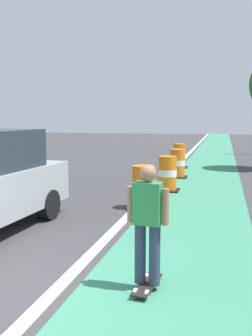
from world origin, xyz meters
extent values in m
cube|color=#387F60|center=(2.40, 12.00, 0.00)|extent=(2.50, 80.00, 0.01)
cube|color=silver|center=(0.90, 12.00, 0.01)|extent=(0.20, 80.00, 0.01)
cube|color=black|center=(2.08, 0.73, 0.07)|extent=(0.30, 0.82, 0.02)
cylinder|color=silver|center=(2.13, 0.46, 0.06)|extent=(0.05, 0.11, 0.11)
cylinder|color=silver|center=(1.98, 0.48, 0.06)|extent=(0.05, 0.11, 0.11)
cylinder|color=silver|center=(2.18, 0.98, 0.06)|extent=(0.05, 0.11, 0.11)
cylinder|color=silver|center=(2.03, 1.00, 0.06)|extent=(0.05, 0.11, 0.11)
cylinder|color=#2D3851|center=(2.18, 0.72, 0.49)|extent=(0.15, 0.15, 0.82)
cylinder|color=#2D3851|center=(1.98, 0.74, 0.49)|extent=(0.15, 0.15, 0.82)
cube|color=#338C4C|center=(2.08, 0.73, 1.18)|extent=(0.38, 0.26, 0.56)
cylinder|color=#9E7051|center=(2.32, 0.70, 1.15)|extent=(0.09, 0.09, 0.48)
cylinder|color=#9E7051|center=(1.84, 0.75, 1.15)|extent=(0.09, 0.09, 0.48)
sphere|color=#9E7051|center=(2.08, 0.73, 1.58)|extent=(0.22, 0.22, 0.22)
cylinder|color=black|center=(-0.78, 3.77, 0.34)|extent=(0.31, 0.69, 0.68)
cylinder|color=orange|center=(1.09, 5.34, 0.25)|extent=(0.56, 0.56, 0.42)
cylinder|color=white|center=(1.09, 5.34, 0.57)|extent=(0.57, 0.57, 0.21)
cylinder|color=orange|center=(1.09, 5.34, 0.88)|extent=(0.56, 0.56, 0.42)
cube|color=black|center=(1.09, 5.34, 0.02)|extent=(0.73, 0.73, 0.04)
cylinder|color=orange|center=(1.34, 7.87, 0.25)|extent=(0.56, 0.56, 0.42)
cylinder|color=white|center=(1.34, 7.87, 0.57)|extent=(0.57, 0.57, 0.21)
cylinder|color=orange|center=(1.34, 7.87, 0.88)|extent=(0.56, 0.56, 0.42)
cube|color=black|center=(1.34, 7.87, 0.02)|extent=(0.73, 0.73, 0.04)
cylinder|color=orange|center=(1.32, 10.70, 0.25)|extent=(0.56, 0.56, 0.42)
cylinder|color=white|center=(1.32, 10.70, 0.57)|extent=(0.57, 0.57, 0.21)
cylinder|color=orange|center=(1.32, 10.70, 0.88)|extent=(0.56, 0.56, 0.42)
cube|color=black|center=(1.32, 10.70, 0.02)|extent=(0.73, 0.73, 0.04)
cylinder|color=orange|center=(1.07, 13.67, 0.25)|extent=(0.56, 0.56, 0.42)
cylinder|color=white|center=(1.07, 13.67, 0.57)|extent=(0.57, 0.57, 0.21)
cylinder|color=orange|center=(1.07, 13.67, 0.88)|extent=(0.56, 0.56, 0.42)
cube|color=black|center=(1.07, 13.67, 0.02)|extent=(0.73, 0.73, 0.04)
camera|label=1|loc=(3.02, -4.22, 2.30)|focal=42.01mm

